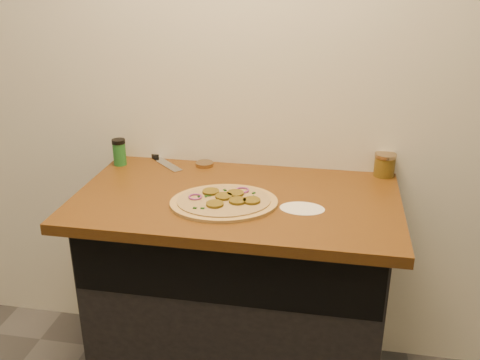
% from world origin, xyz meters
% --- Properties ---
extents(cabinet, '(1.10, 0.60, 0.86)m').
position_xyz_m(cabinet, '(0.00, 1.45, 0.43)').
color(cabinet, black).
rests_on(cabinet, ground).
extents(countertop, '(1.20, 0.70, 0.04)m').
position_xyz_m(countertop, '(0.00, 1.42, 0.88)').
color(countertop, brown).
rests_on(countertop, cabinet).
extents(pizza, '(0.46, 0.46, 0.03)m').
position_xyz_m(pizza, '(-0.03, 1.34, 0.91)').
color(pizza, tan).
rests_on(pizza, countertop).
extents(chefs_knife, '(0.25, 0.24, 0.02)m').
position_xyz_m(chefs_knife, '(-0.41, 1.73, 0.91)').
color(chefs_knife, '#B7BAC1').
rests_on(chefs_knife, countertop).
extents(mason_jar_lid, '(0.09, 0.09, 0.02)m').
position_xyz_m(mason_jar_lid, '(-0.19, 1.69, 0.91)').
color(mason_jar_lid, '#9A7E59').
rests_on(mason_jar_lid, countertop).
extents(salsa_jar, '(0.09, 0.09, 0.09)m').
position_xyz_m(salsa_jar, '(0.55, 1.72, 0.95)').
color(salsa_jar, '#952B0E').
rests_on(salsa_jar, countertop).
extents(spice_shaker, '(0.06, 0.06, 0.11)m').
position_xyz_m(spice_shaker, '(-0.55, 1.65, 0.96)').
color(spice_shaker, '#216A2A').
rests_on(spice_shaker, countertop).
extents(flour_spill, '(0.16, 0.16, 0.00)m').
position_xyz_m(flour_spill, '(0.25, 1.35, 0.90)').
color(flour_spill, white).
rests_on(flour_spill, countertop).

